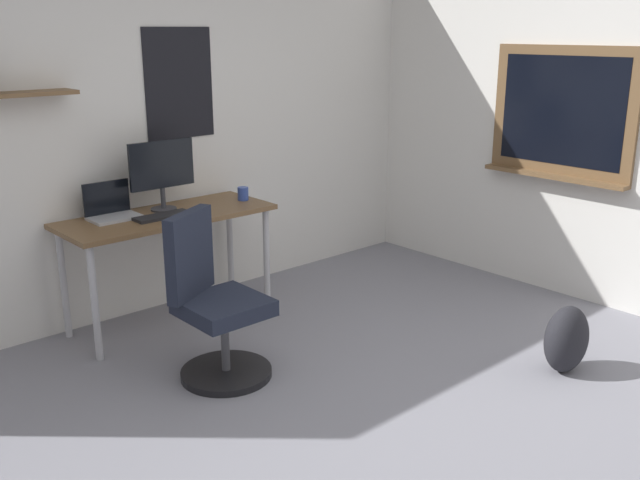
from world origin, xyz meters
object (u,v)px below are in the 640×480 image
office_chair (214,308)px  computer_mouse (200,208)px  desk (168,226)px  laptop (112,210)px  monitor_primary (162,170)px  keyboard (163,216)px  coffee_mug (243,194)px  backpack (566,339)px

office_chair → computer_mouse: size_ratio=9.13×
desk → laptop: (-0.31, 0.14, 0.14)m
monitor_primary → keyboard: size_ratio=1.25×
computer_mouse → coffee_mug: 0.39m
desk → monitor_primary: bearing=68.9°
laptop → coffee_mug: size_ratio=3.37×
computer_mouse → laptop: bearing=158.2°
office_chair → monitor_primary: size_ratio=2.05×
office_chair → monitor_primary: (0.26, 0.94, 0.61)m
keyboard → computer_mouse: computer_mouse is taller
computer_mouse → backpack: bearing=-62.3°
desk → office_chair: office_chair is taller
desk → office_chair: size_ratio=1.47×
laptop → computer_mouse: (0.52, -0.21, -0.04)m
office_chair → monitor_primary: 1.15m
desk → laptop: 0.37m
coffee_mug → office_chair: bearing=-134.6°
office_chair → keyboard: (0.15, 0.78, 0.35)m
office_chair → laptop: 1.07m
keyboard → backpack: 2.56m
laptop → computer_mouse: size_ratio=2.98×
computer_mouse → coffee_mug: bearing=7.4°
laptop → backpack: bearing=-54.8°
desk → laptop: laptop is taller
keyboard → backpack: keyboard is taller
desk → backpack: 2.57m
computer_mouse → backpack: 2.43m
coffee_mug → laptop: bearing=170.1°
keyboard → computer_mouse: 0.28m
office_chair → desk: bearing=75.4°
desk → coffee_mug: (0.60, -0.02, 0.13)m
backpack → monitor_primary: bearing=119.5°
desk → keyboard: keyboard is taller
coffee_mug → keyboard: bearing=-175.7°
desk → laptop: bearing=156.2°
monitor_primary → backpack: bearing=-60.5°
office_chair → computer_mouse: bearing=61.0°
monitor_primary → coffee_mug: (0.56, -0.11, -0.22)m
coffee_mug → backpack: coffee_mug is taller
coffee_mug → computer_mouse: bearing=-172.6°
office_chair → keyboard: bearing=79.0°
desk → backpack: bearing=-58.8°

